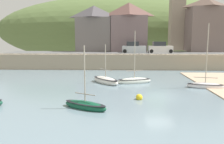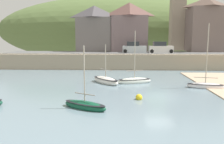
{
  "view_description": "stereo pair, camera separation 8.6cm",
  "coord_description": "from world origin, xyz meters",
  "px_view_note": "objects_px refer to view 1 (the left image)",
  "views": [
    {
      "loc": [
        -3.59,
        -20.05,
        5.12
      ],
      "look_at": [
        -4.41,
        3.3,
        1.59
      ],
      "focal_mm": 37.15,
      "sensor_mm": 36.0,
      "label": 1
    },
    {
      "loc": [
        -3.5,
        -20.04,
        5.12
      ],
      "look_at": [
        -4.41,
        3.3,
        1.59
      ],
      "focal_mm": 37.15,
      "sensor_mm": 36.0,
      "label": 2
    }
  ],
  "objects_px": {
    "parked_car_near_slipway": "(134,48)",
    "parked_car_by_wall": "(160,48)",
    "waterfront_building_centre": "(129,27)",
    "sailboat_nearest_shore": "(134,81)",
    "waterfront_building_right": "(205,24)",
    "sailboat_blue_trim": "(205,85)",
    "waterfront_building_left": "(94,28)",
    "church_with_spire": "(177,8)",
    "sailboat_white_hull": "(106,81)",
    "mooring_buoy": "(139,97)",
    "sailboat_tall_mast": "(85,105)"
  },
  "relations": [
    {
      "from": "parked_car_by_wall",
      "to": "waterfront_building_right",
      "type": "bearing_deg",
      "value": 24.63
    },
    {
      "from": "waterfront_building_centre",
      "to": "sailboat_nearest_shore",
      "type": "height_order",
      "value": "waterfront_building_centre"
    },
    {
      "from": "waterfront_building_right",
      "to": "mooring_buoy",
      "type": "xyz_separation_m",
      "value": [
        -14.51,
        -26.52,
        -7.32
      ]
    },
    {
      "from": "waterfront_building_left",
      "to": "parked_car_near_slipway",
      "type": "distance_m",
      "value": 9.45
    },
    {
      "from": "waterfront_building_right",
      "to": "sailboat_blue_trim",
      "type": "relative_size",
      "value": 1.52
    },
    {
      "from": "sailboat_blue_trim",
      "to": "sailboat_tall_mast",
      "type": "distance_m",
      "value": 13.28
    },
    {
      "from": "church_with_spire",
      "to": "sailboat_white_hull",
      "type": "xyz_separation_m",
      "value": [
        -13.26,
        -23.8,
        -10.7
      ]
    },
    {
      "from": "waterfront_building_centre",
      "to": "mooring_buoy",
      "type": "bearing_deg",
      "value": -90.05
    },
    {
      "from": "waterfront_building_centre",
      "to": "sailboat_white_hull",
      "type": "bearing_deg",
      "value": -99.29
    },
    {
      "from": "church_with_spire",
      "to": "parked_car_near_slipway",
      "type": "distance_m",
      "value": 14.79
    },
    {
      "from": "sailboat_tall_mast",
      "to": "sailboat_blue_trim",
      "type": "bearing_deg",
      "value": 60.43
    },
    {
      "from": "waterfront_building_centre",
      "to": "sailboat_nearest_shore",
      "type": "bearing_deg",
      "value": -90.02
    },
    {
      "from": "waterfront_building_left",
      "to": "waterfront_building_right",
      "type": "height_order",
      "value": "waterfront_building_right"
    },
    {
      "from": "waterfront_building_right",
      "to": "sailboat_white_hull",
      "type": "distance_m",
      "value": 27.53
    },
    {
      "from": "parked_car_near_slipway",
      "to": "waterfront_building_centre",
      "type": "bearing_deg",
      "value": 103.75
    },
    {
      "from": "waterfront_building_centre",
      "to": "sailboat_nearest_shore",
      "type": "relative_size",
      "value": 1.53
    },
    {
      "from": "parked_car_near_slipway",
      "to": "mooring_buoy",
      "type": "height_order",
      "value": "parked_car_near_slipway"
    },
    {
      "from": "sailboat_white_hull",
      "to": "parked_car_by_wall",
      "type": "distance_m",
      "value": 17.78
    },
    {
      "from": "waterfront_building_left",
      "to": "sailboat_nearest_shore",
      "type": "bearing_deg",
      "value": -71.13
    },
    {
      "from": "parked_car_by_wall",
      "to": "sailboat_blue_trim",
      "type": "bearing_deg",
      "value": -86.03
    },
    {
      "from": "waterfront_building_right",
      "to": "sailboat_blue_trim",
      "type": "distance_m",
      "value": 24.26
    },
    {
      "from": "church_with_spire",
      "to": "sailboat_tall_mast",
      "type": "distance_m",
      "value": 37.61
    },
    {
      "from": "waterfront_building_centre",
      "to": "mooring_buoy",
      "type": "height_order",
      "value": "waterfront_building_centre"
    },
    {
      "from": "waterfront_building_centre",
      "to": "mooring_buoy",
      "type": "relative_size",
      "value": 16.15
    },
    {
      "from": "sailboat_white_hull",
      "to": "waterfront_building_left",
      "type": "bearing_deg",
      "value": 150.08
    },
    {
      "from": "waterfront_building_right",
      "to": "sailboat_white_hull",
      "type": "relative_size",
      "value": 2.2
    },
    {
      "from": "waterfront_building_right",
      "to": "mooring_buoy",
      "type": "relative_size",
      "value": 17.63
    },
    {
      "from": "sailboat_tall_mast",
      "to": "waterfront_building_right",
      "type": "bearing_deg",
      "value": 84.95
    },
    {
      "from": "parked_car_by_wall",
      "to": "mooring_buoy",
      "type": "height_order",
      "value": "parked_car_by_wall"
    },
    {
      "from": "sailboat_tall_mast",
      "to": "parked_car_near_slipway",
      "type": "bearing_deg",
      "value": 106.29
    },
    {
      "from": "waterfront_building_right",
      "to": "parked_car_near_slipway",
      "type": "xyz_separation_m",
      "value": [
        -13.72,
        -4.5,
        -4.28
      ]
    },
    {
      "from": "waterfront_building_left",
      "to": "parked_car_by_wall",
      "type": "distance_m",
      "value": 13.36
    },
    {
      "from": "parked_car_near_slipway",
      "to": "church_with_spire",
      "type": "bearing_deg",
      "value": 46.62
    },
    {
      "from": "church_with_spire",
      "to": "parked_car_near_slipway",
      "type": "bearing_deg",
      "value": -137.43
    },
    {
      "from": "parked_car_near_slipway",
      "to": "sailboat_tall_mast",
      "type": "bearing_deg",
      "value": -97.19
    },
    {
      "from": "sailboat_blue_trim",
      "to": "parked_car_by_wall",
      "type": "distance_m",
      "value": 17.75
    },
    {
      "from": "sailboat_white_hull",
      "to": "sailboat_blue_trim",
      "type": "xyz_separation_m",
      "value": [
        10.26,
        -2.13,
        -0.02
      ]
    },
    {
      "from": "waterfront_building_left",
      "to": "parked_car_near_slipway",
      "type": "bearing_deg",
      "value": -31.04
    },
    {
      "from": "waterfront_building_left",
      "to": "mooring_buoy",
      "type": "bearing_deg",
      "value": -75.85
    },
    {
      "from": "waterfront_building_centre",
      "to": "parked_car_near_slipway",
      "type": "relative_size",
      "value": 2.18
    },
    {
      "from": "sailboat_tall_mast",
      "to": "parked_car_near_slipway",
      "type": "xyz_separation_m",
      "value": [
        4.89,
        24.64,
        2.96
      ]
    },
    {
      "from": "parked_car_near_slipway",
      "to": "parked_car_by_wall",
      "type": "distance_m",
      "value": 4.57
    },
    {
      "from": "waterfront_building_centre",
      "to": "sailboat_tall_mast",
      "type": "relative_size",
      "value": 1.95
    },
    {
      "from": "church_with_spire",
      "to": "waterfront_building_centre",
      "type": "bearing_deg",
      "value": -158.24
    },
    {
      "from": "waterfront_building_right",
      "to": "church_with_spire",
      "type": "height_order",
      "value": "church_with_spire"
    },
    {
      "from": "church_with_spire",
      "to": "sailboat_tall_mast",
      "type": "xyz_separation_m",
      "value": [
        -14.15,
        -33.14,
        -10.75
      ]
    },
    {
      "from": "sailboat_white_hull",
      "to": "sailboat_tall_mast",
      "type": "xyz_separation_m",
      "value": [
        -0.89,
        -9.34,
        -0.06
      ]
    },
    {
      "from": "sailboat_tall_mast",
      "to": "parked_car_by_wall",
      "type": "relative_size",
      "value": 1.13
    },
    {
      "from": "waterfront_building_right",
      "to": "sailboat_tall_mast",
      "type": "distance_m",
      "value": 35.33
    },
    {
      "from": "sailboat_blue_trim",
      "to": "waterfront_building_left",
      "type": "bearing_deg",
      "value": 134.69
    }
  ]
}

